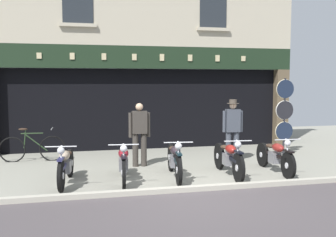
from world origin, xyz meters
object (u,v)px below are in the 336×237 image
Objects in this scene: motorcycle_center_right at (228,157)px; shopkeeper_center at (233,127)px; advert_board_near at (86,95)px; advert_board_far at (44,98)px; salesman_left at (139,132)px; leaning_bicycle at (32,148)px; motorcycle_center_left at (123,162)px; motorcycle_center at (175,159)px; tyre_sign_pole at (285,111)px; motorcycle_right at (275,155)px; motorcycle_left at (66,164)px.

shopkeeper_center is (0.72, 1.51, 0.52)m from motorcycle_center_right.
advert_board_near is 1.26m from advert_board_far.
salesman_left is at bearing -65.27° from advert_board_near.
salesman_left is at bearing 6.46° from shopkeeper_center.
shopkeeper_center reaches higher than leaning_bicycle.
advert_board_far reaches higher than motorcycle_center_left.
motorcycle_center is 1.26× the size of salesman_left.
motorcycle_center is 2.27× the size of advert_board_far.
advert_board_far is (-1.25, -0.00, -0.08)m from advert_board_near.
advert_board_far is at bearing 171.73° from leaning_bicycle.
tyre_sign_pole is 2.51× the size of advert_board_far.
advert_board_near is at bearing -41.67° from motorcycle_right.
motorcycle_center_right is 0.91× the size of tyre_sign_pole.
tyre_sign_pole reaches higher than shopkeeper_center.
salesman_left is (0.60, 1.48, 0.48)m from motorcycle_center_left.
motorcycle_center is 1.00× the size of motorcycle_center_right.
advert_board_far is (-4.36, 4.24, 1.25)m from motorcycle_center_right.
motorcycle_center_left is 4.79m from advert_board_far.
advert_board_near reaches higher than motorcycle_left.
motorcycle_center_right is 5.41m from leaning_bicycle.
advert_board_near reaches higher than advert_board_far.
motorcycle_center_right is at bearing 142.27° from salesman_left.
shopkeeper_center is 5.81m from advert_board_far.
motorcycle_center_left reaches higher than motorcycle_left.
motorcycle_center_right is at bearing -44.22° from advert_board_far.
motorcycle_center_left is 2.45m from motorcycle_center_right.
motorcycle_left is 1.09× the size of leaning_bicycle.
shopkeeper_center is 1.61× the size of advert_board_near.
motorcycle_right is 0.87× the size of tyre_sign_pole.
motorcycle_center_left is at bearing -157.96° from tyre_sign_pole.
motorcycle_center is 1.17× the size of leaning_bicycle.
advert_board_near is (-3.10, 4.24, 1.33)m from motorcycle_center_right.
motorcycle_right is 3.43m from salesman_left.
shopkeeper_center reaches higher than motorcycle_center.
advert_board_far reaches higher than motorcycle_center_right.
tyre_sign_pole reaches higher than motorcycle_center_left.
advert_board_far is (-5.57, 4.20, 1.27)m from motorcycle_right.
motorcycle_right is at bearing 66.64° from leaning_bicycle.
leaning_bicycle is at bearing -136.97° from advert_board_near.
motorcycle_left is 0.97× the size of motorcycle_right.
motorcycle_center is at bearing 52.91° from leaning_bicycle.
motorcycle_left is 3.68m from motorcycle_center_right.
advert_board_far is (-0.68, 4.13, 1.26)m from motorcycle_left.
motorcycle_left is at bearing 21.17° from leaning_bicycle.
salesman_left is at bearing -105.90° from motorcycle_center_left.
motorcycle_center is 1.60m from salesman_left.
leaning_bicycle reaches higher than motorcycle_left.
shopkeeper_center is 0.75× the size of tyre_sign_pole.
motorcycle_center_right reaches higher than motorcycle_left.
motorcycle_center is 4.43m from tyre_sign_pole.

